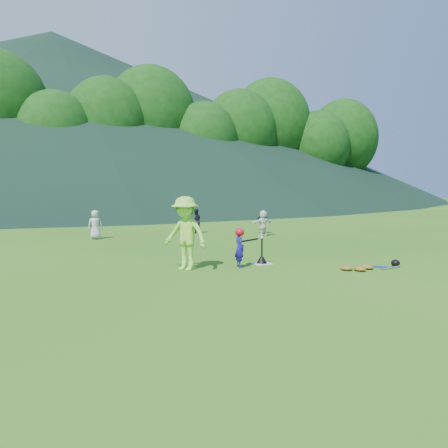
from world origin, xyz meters
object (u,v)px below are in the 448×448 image
Objects in this scene: fielder_d at (263,223)px; batting_tee at (262,259)px; adult_coach at (186,233)px; fielder_a at (95,225)px; fielder_b at (196,221)px; equipment_pile at (368,267)px; fielder_c at (263,222)px; home_plate at (262,264)px; batter_child at (240,248)px.

fielder_d is 1.63× the size of batting_tee.
fielder_d is at bearing 100.26° from adult_coach.
fielder_b is at bearing -170.01° from fielder_a.
fielder_c is at bearing 78.58° from equipment_pile.
fielder_c reaches higher than batting_tee.
fielder_c is at bearing 155.98° from fielder_b.
fielder_b is (3.32, 8.00, -0.38)m from adult_coach.
fielder_c is 1.03m from fielder_d.
home_plate is 0.42× the size of fielder_c.
fielder_c is at bearing 60.27° from home_plate.
fielder_d reaches higher than batter_child.
adult_coach is 2.32m from batting_tee.
fielder_a is (-2.54, 7.85, 0.08)m from batter_child.
fielder_a is 6.89m from fielder_d.
fielder_b is at bearing 81.96° from home_plate.
batter_child is 3.32m from equipment_pile.
fielder_c is at bearing 60.27° from batting_tee.
fielder_d is 7.66m from equipment_pile.
home_plate is 0.38× the size of fielder_a.
fielder_d is (6.62, -1.93, -0.03)m from fielder_a.
fielder_c is 0.60× the size of equipment_pile.
batting_tee reaches higher than equipment_pile.
equipment_pile is at bearing -40.86° from batting_tee.
adult_coach is 1.04× the size of equipment_pile.
fielder_c is 7.66m from batting_tee.
batting_tee is at bearing 52.48° from adult_coach.
fielder_a is at bearing 152.81° from adult_coach.
home_plate is 0.66× the size of batting_tee.
adult_coach is 2.75× the size of batting_tee.
fielder_c reaches higher than equipment_pile.
fielder_b reaches higher than batting_tee.
adult_coach is at bearing 156.30° from equipment_pile.
fielder_a is 1.06× the size of fielder_d.
batting_tee reaches higher than home_plate.
fielder_d is (2.16, -2.33, 0.00)m from fielder_b.
batter_child is 0.92× the size of fielder_b.
batter_child is at bearing 86.59° from fielder_c.
home_plate is at bearing 53.32° from fielder_d.
fielder_b is 3.01m from fielder_c.
fielder_a is 4.48m from fielder_b.
fielder_a reaches higher than home_plate.
batter_child is 8.26m from fielder_a.
home_plate is 8.38m from fielder_a.
fielder_a is 1.09× the size of fielder_c.
batting_tee is (0.00, 0.00, 0.12)m from home_plate.
home_plate is at bearing 52.48° from adult_coach.
batting_tee is at bearing 118.34° from fielder_a.
adult_coach reaches higher than fielder_c.
batter_child is 7.19m from fielder_d.
equipment_pile reaches higher than home_plate.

